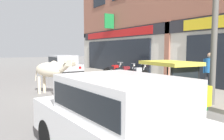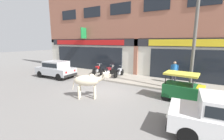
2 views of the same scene
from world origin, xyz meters
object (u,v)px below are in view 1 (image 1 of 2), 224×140
object	(u,v)px
motorcycle_1	(124,72)
motorcycle_2	(136,73)
car_1	(63,65)
auto_rickshaw	(172,91)
motorcycle_0	(114,70)
pedestrian	(209,68)
cow	(51,70)
utility_pole	(216,8)
car_0	(120,117)

from	to	relation	value
motorcycle_1	motorcycle_2	world-z (taller)	same
car_1	auto_rickshaw	xyz separation A→B (m)	(10.23, -0.09, -0.15)
motorcycle_0	pedestrian	size ratio (longest dim) A/B	1.12
cow	motorcycle_0	distance (m)	5.86
car_1	pedestrian	size ratio (longest dim) A/B	2.30
cow	motorcycle_0	size ratio (longest dim) A/B	1.07
cow	utility_pole	world-z (taller)	utility_pole
car_1	auto_rickshaw	distance (m)	10.23
car_1	utility_pole	xyz separation A→B (m)	(10.47, 1.40, 2.32)
auto_rickshaw	motorcycle_2	distance (m)	5.99
motorcycle_1	pedestrian	xyz separation A→B (m)	(5.54, 0.30, 0.60)
car_0	car_1	distance (m)	12.26
cow	pedestrian	distance (m)	6.38
auto_rickshaw	utility_pole	size ratio (longest dim) A/B	0.34
car_0	auto_rickshaw	xyz separation A→B (m)	(-1.67, 2.88, -0.15)
cow	car_0	bearing A→B (deg)	-5.63
car_1	auto_rickshaw	world-z (taller)	auto_rickshaw
car_0	motorcycle_2	xyz separation A→B (m)	(-7.00, 5.61, -0.29)
car_0	motorcycle_2	size ratio (longest dim) A/B	2.05
auto_rickshaw	utility_pole	world-z (taller)	utility_pole
car_0	utility_pole	world-z (taller)	utility_pole
motorcycle_0	utility_pole	world-z (taller)	utility_pole
car_1	auto_rickshaw	bearing A→B (deg)	-0.52
car_0	motorcycle_1	bearing A→B (deg)	145.64
motorcycle_0	motorcycle_2	xyz separation A→B (m)	(2.33, 0.07, 0.00)
motorcycle_2	utility_pole	bearing A→B (deg)	-12.49
pedestrian	cow	bearing A→B (deg)	-124.73
motorcycle_2	utility_pole	world-z (taller)	utility_pole
auto_rickshaw	motorcycle_2	world-z (taller)	auto_rickshaw
cow	motorcycle_2	distance (m)	5.09
motorcycle_1	pedestrian	world-z (taller)	pedestrian
car_1	motorcycle_2	xyz separation A→B (m)	(4.89, 2.64, -0.29)
auto_rickshaw	cow	bearing A→B (deg)	-153.44
motorcycle_2	pedestrian	distance (m)	4.47
motorcycle_1	utility_pole	xyz separation A→B (m)	(6.69, -1.17, 2.61)
motorcycle_1	pedestrian	bearing A→B (deg)	3.15
cow	motorcycle_1	xyz separation A→B (m)	(-1.91, 4.93, -0.48)
motorcycle_0	motorcycle_2	distance (m)	2.33
car_1	motorcycle_2	size ratio (longest dim) A/B	2.03
cow	auto_rickshaw	size ratio (longest dim) A/B	0.94
motorcycle_0	utility_pole	distance (m)	8.41
car_1	motorcycle_0	size ratio (longest dim) A/B	2.06
car_0	auto_rickshaw	world-z (taller)	auto_rickshaw
motorcycle_0	motorcycle_2	world-z (taller)	same
utility_pole	auto_rickshaw	bearing A→B (deg)	-99.42
auto_rickshaw	utility_pole	distance (m)	2.90
utility_pole	car_1	bearing A→B (deg)	-172.37
car_0	motorcycle_2	distance (m)	8.98
cow	motorcycle_2	bearing A→B (deg)	99.01
pedestrian	utility_pole	size ratio (longest dim) A/B	0.27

